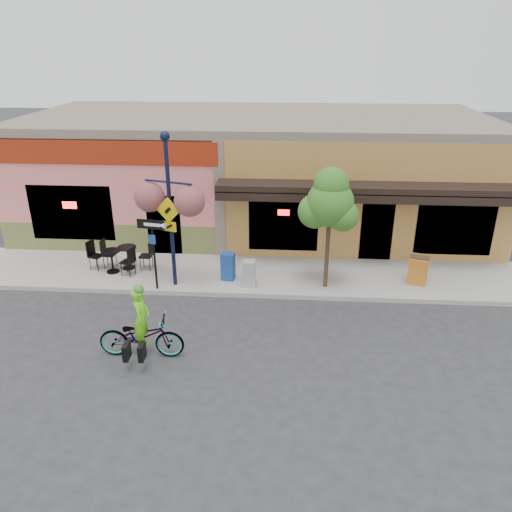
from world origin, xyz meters
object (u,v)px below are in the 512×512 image
at_px(newspaper_box_blue, 228,266).
at_px(cyclist_rider, 142,327).
at_px(building, 257,170).
at_px(newspaper_box_grey, 249,273).
at_px(street_tree, 329,229).
at_px(one_way_sign, 154,255).
at_px(lamp_post, 170,212).
at_px(bicycle, 141,336).

bearing_deg(newspaper_box_blue, cyclist_rider, -102.03).
relative_size(building, newspaper_box_blue, 20.42).
bearing_deg(newspaper_box_blue, building, 94.13).
height_order(newspaper_box_grey, street_tree, street_tree).
bearing_deg(newspaper_box_blue, one_way_sign, -150.11).
xyz_separation_m(lamp_post, one_way_sign, (-0.49, -0.33, -1.25)).
relative_size(one_way_sign, newspaper_box_grey, 2.69).
height_order(bicycle, one_way_sign, one_way_sign).
relative_size(building, one_way_sign, 8.05).
relative_size(newspaper_box_blue, newspaper_box_grey, 1.06).
xyz_separation_m(cyclist_rider, lamp_post, (-0.04, 3.65, 1.72)).
relative_size(cyclist_rider, street_tree, 0.42).
distance_m(building, lamp_post, 6.86).
xyz_separation_m(building, lamp_post, (-2.13, -6.52, 0.28)).
bearing_deg(lamp_post, one_way_sign, -130.27).
distance_m(one_way_sign, newspaper_box_grey, 2.94).
bearing_deg(bicycle, building, -13.23).
relative_size(building, cyclist_rider, 11.29).
relative_size(one_way_sign, street_tree, 0.59).
bearing_deg(one_way_sign, cyclist_rider, -71.57).
relative_size(cyclist_rider, lamp_post, 0.34).
bearing_deg(newspaper_box_blue, newspaper_box_grey, -21.83).
distance_m(building, bicycle, 10.53).
distance_m(building, newspaper_box_blue, 6.28).
height_order(building, cyclist_rider, building).
bearing_deg(newspaper_box_blue, bicycle, -102.63).
bearing_deg(building, lamp_post, -108.08).
xyz_separation_m(building, bicycle, (-2.14, -10.17, -1.70)).
height_order(bicycle, newspaper_box_grey, bicycle).
relative_size(one_way_sign, newspaper_box_blue, 2.54).
xyz_separation_m(lamp_post, newspaper_box_grey, (2.33, 0.05, -1.96)).
bearing_deg(lamp_post, newspaper_box_grey, 17.09).
bearing_deg(bicycle, one_way_sign, 6.91).
bearing_deg(building, newspaper_box_grey, -88.21).
height_order(bicycle, newspaper_box_blue, bicycle).
height_order(cyclist_rider, newspaper_box_grey, cyclist_rider).
relative_size(building, bicycle, 8.69).
bearing_deg(building, street_tree, -67.92).
bearing_deg(newspaper_box_grey, bicycle, -123.93).
distance_m(lamp_post, street_tree, 4.72).
bearing_deg(newspaper_box_grey, lamp_post, 179.68).
xyz_separation_m(lamp_post, street_tree, (4.70, 0.18, -0.47)).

